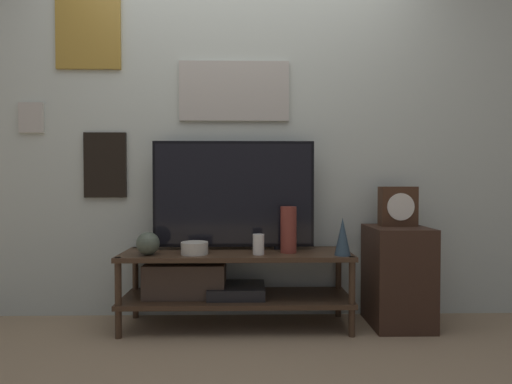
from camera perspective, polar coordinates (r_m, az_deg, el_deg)
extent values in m
plane|color=#997F60|center=(2.49, -2.97, -20.60)|extent=(12.00, 12.00, 0.00)
cube|color=beige|center=(2.85, -2.65, 9.84)|extent=(6.40, 0.06, 2.70)
cube|color=#B2ADA3|center=(2.85, -3.13, 14.19)|extent=(0.76, 0.02, 0.41)
cube|color=#B2BCC6|center=(2.84, -3.14, 14.22)|extent=(0.72, 0.01, 0.38)
cube|color=olive|center=(3.16, -22.84, 20.38)|extent=(0.44, 0.02, 0.51)
cube|color=#BCB299|center=(3.15, -22.89, 20.41)|extent=(0.40, 0.01, 0.48)
cube|color=#B7B2A8|center=(3.18, -29.42, 9.23)|extent=(0.17, 0.02, 0.21)
cube|color=#BCB299|center=(3.18, -29.47, 9.25)|extent=(0.13, 0.01, 0.17)
cube|color=black|center=(2.95, -20.74, 3.62)|extent=(0.29, 0.02, 0.45)
cube|color=white|center=(2.94, -20.78, 3.62)|extent=(0.25, 0.01, 0.41)
cube|color=#422D1E|center=(2.60, -2.79, -8.86)|extent=(1.46, 0.42, 0.03)
cube|color=#422D1E|center=(2.66, -2.78, -14.91)|extent=(1.46, 0.42, 0.03)
cylinder|color=#422D1E|center=(2.59, -19.08, -14.10)|extent=(0.04, 0.04, 0.48)
cylinder|color=#422D1E|center=(2.55, 13.54, -14.33)|extent=(0.04, 0.04, 0.48)
cylinder|color=#422D1E|center=(2.93, -16.84, -12.29)|extent=(0.04, 0.04, 0.48)
cylinder|color=#422D1E|center=(2.89, 11.69, -12.44)|extent=(0.04, 0.04, 0.48)
cube|color=black|center=(2.65, -2.79, -13.87)|extent=(0.36, 0.30, 0.07)
cube|color=#47382D|center=(2.66, -10.04, -12.21)|extent=(0.51, 0.23, 0.21)
cylinder|color=black|center=(2.71, -9.45, -7.90)|extent=(0.05, 0.05, 0.02)
cylinder|color=black|center=(2.69, 3.10, -7.96)|extent=(0.05, 0.05, 0.02)
cube|color=black|center=(2.65, -3.21, -0.29)|extent=(1.07, 0.04, 0.70)
cube|color=black|center=(2.64, -3.22, -0.29)|extent=(1.03, 0.01, 0.66)
sphere|color=#4C5647|center=(2.56, -15.18, -7.12)|extent=(0.14, 0.14, 0.14)
cylinder|color=brown|center=(2.55, 4.66, -5.38)|extent=(0.10, 0.10, 0.29)
cylinder|color=beige|center=(2.53, -8.77, -7.92)|extent=(0.17, 0.17, 0.08)
cone|color=#2D4251|center=(2.51, 12.26, -6.23)|extent=(0.10, 0.10, 0.23)
cylinder|color=silver|center=(2.49, 0.35, -7.49)|extent=(0.07, 0.07, 0.13)
cube|color=#382319|center=(2.81, 19.57, -11.23)|extent=(0.37, 0.40, 0.64)
cube|color=#422819|center=(2.80, 19.59, -1.94)|extent=(0.24, 0.10, 0.26)
cylinder|color=white|center=(2.75, 19.99, -2.00)|extent=(0.18, 0.01, 0.18)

